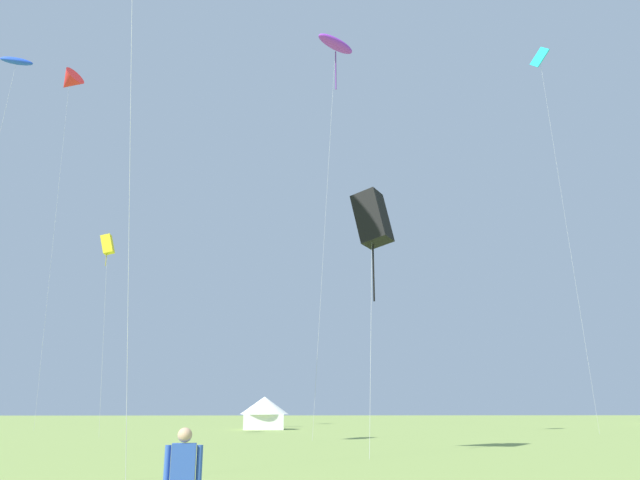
{
  "coord_description": "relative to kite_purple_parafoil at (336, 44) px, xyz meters",
  "views": [
    {
      "loc": [
        -1.87,
        -2.34,
        2.0
      ],
      "look_at": [
        0.0,
        32.0,
        11.69
      ],
      "focal_mm": 33.74,
      "sensor_mm": 36.0,
      "label": 1
    }
  ],
  "objects": [
    {
      "name": "kite_yellow_box",
      "position": [
        -18.16,
        3.87,
        -16.47
      ],
      "size": [
        1.52,
        1.07,
        15.54
      ],
      "color": "yellow",
      "rests_on": "ground"
    },
    {
      "name": "festival_tent_center",
      "position": [
        -5.86,
        20.36,
        -29.37
      ],
      "size": [
        4.96,
        4.96,
        3.22
      ],
      "color": "white",
      "rests_on": "ground"
    },
    {
      "name": "kite_black_box",
      "position": [
        0.49,
        -15.06,
        -20.01
      ],
      "size": [
        2.25,
        3.29,
        12.58
      ],
      "color": "black",
      "rests_on": "ground"
    },
    {
      "name": "kite_cyan_diamond",
      "position": [
        21.74,
        9.32,
        5.07
      ],
      "size": [
        1.39,
        2.74,
        38.06
      ],
      "color": "#1EB7CC",
      "rests_on": "ground"
    },
    {
      "name": "kite_purple_parafoil",
      "position": [
        0.0,
        0.0,
        0.0
      ],
      "size": [
        3.84,
        4.09,
        31.79
      ],
      "color": "purple",
      "rests_on": "ground"
    },
    {
      "name": "kite_red_delta",
      "position": [
        -28.84,
        18.87,
        6.71
      ],
      "size": [
        3.84,
        3.6,
        39.45
      ],
      "color": "red",
      "rests_on": "ground"
    },
    {
      "name": "kite_blue_parafoil",
      "position": [
        -29.28,
        7.45,
        2.05
      ],
      "size": [
        3.2,
        1.89,
        33.81
      ],
      "color": "blue",
      "rests_on": "ground"
    }
  ]
}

